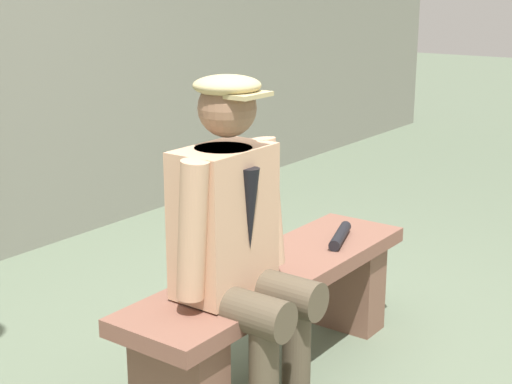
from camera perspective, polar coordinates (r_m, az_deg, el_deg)
The scene contains 4 objects.
ground_plane at distance 3.37m, azimuth 1.38°, elevation -13.48°, with size 30.00×30.00×0.00m, color #5E6C56.
bench at distance 3.22m, azimuth 1.42°, elevation -8.39°, with size 1.58×0.41×0.49m.
seated_man at distance 2.79m, azimuth -1.34°, elevation -3.51°, with size 0.55×0.55×1.32m.
rolled_magazine at distance 3.47m, azimuth 6.34°, elevation -3.29°, with size 0.05×0.05×0.30m, color black.
Camera 1 is at (2.42, 1.68, 1.63)m, focal length 53.23 mm.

